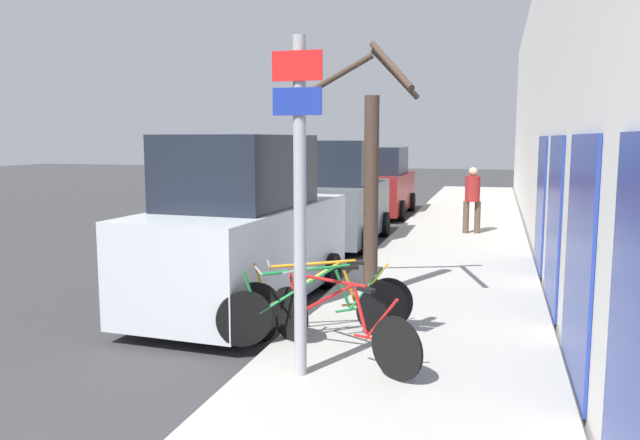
{
  "coord_description": "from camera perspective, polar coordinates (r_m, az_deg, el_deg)",
  "views": [
    {
      "loc": [
        3.45,
        -1.34,
        2.5
      ],
      "look_at": [
        0.73,
        8.24,
        1.19
      ],
      "focal_mm": 35.0,
      "sensor_mm": 36.0,
      "label": 1
    }
  ],
  "objects": [
    {
      "name": "sidewalk_curb",
      "position": [
        15.56,
        12.52,
        -1.68
      ],
      "size": [
        3.2,
        32.0,
        0.15
      ],
      "color": "#9E9B93",
      "rests_on": "ground"
    },
    {
      "name": "parked_car_0",
      "position": [
        9.3,
        -6.96,
        -1.01
      ],
      "size": [
        2.15,
        4.57,
        2.55
      ],
      "rotation": [
        0.0,
        0.0,
        -0.05
      ],
      "color": "#B2B7BC",
      "rests_on": "ground"
    },
    {
      "name": "bicycle_2",
      "position": [
        7.62,
        0.2,
        -7.47
      ],
      "size": [
        2.09,
        0.95,
        0.9
      ],
      "rotation": [
        0.0,
        0.0,
        1.99
      ],
      "color": "black",
      "rests_on": "sidewalk_curb"
    },
    {
      "name": "signpost",
      "position": [
        6.04,
        -1.87,
        1.94
      ],
      "size": [
        0.49,
        0.14,
        3.31
      ],
      "color": "#939399",
      "rests_on": "sidewalk_curb"
    },
    {
      "name": "bicycle_1",
      "position": [
        7.33,
        -0.43,
        -8.09
      ],
      "size": [
        1.99,
        1.23,
        0.89
      ],
      "rotation": [
        0.0,
        0.0,
        2.12
      ],
      "color": "black",
      "rests_on": "sidewalk_curb"
    },
    {
      "name": "pedestrian_near",
      "position": [
        15.94,
        13.76,
        2.21
      ],
      "size": [
        0.43,
        0.36,
        1.64
      ],
      "rotation": [
        0.0,
        0.0,
        3.35
      ],
      "color": "#4C3D2D",
      "rests_on": "sidewalk_curb"
    },
    {
      "name": "parked_car_1",
      "position": [
        14.84,
        1.72,
        2.03
      ],
      "size": [
        2.02,
        4.19,
        2.45
      ],
      "rotation": [
        0.0,
        0.0,
        0.01
      ],
      "color": "#51565B",
      "rests_on": "ground"
    },
    {
      "name": "street_tree",
      "position": [
        9.23,
        4.74,
        3.99
      ],
      "size": [
        1.85,
        1.88,
        3.74
      ],
      "color": "#3D2D23",
      "rests_on": "sidewalk_curb"
    },
    {
      "name": "parked_car_2",
      "position": [
        20.49,
        5.46,
        3.26
      ],
      "size": [
        2.04,
        4.43,
        2.22
      ],
      "rotation": [
        0.0,
        0.0,
        0.01
      ],
      "color": "maroon",
      "rests_on": "ground"
    },
    {
      "name": "building_facade",
      "position": [
        15.29,
        19.49,
        9.77
      ],
      "size": [
        0.23,
        32.0,
        6.5
      ],
      "color": "silver",
      "rests_on": "ground"
    },
    {
      "name": "ground_plane",
      "position": [
        13.25,
        0.46,
        -3.41
      ],
      "size": [
        80.0,
        80.0,
        0.0
      ],
      "primitive_type": "plane",
      "color": "#333335"
    },
    {
      "name": "bicycle_0",
      "position": [
        6.76,
        1.68,
        -9.5
      ],
      "size": [
        1.95,
        1.24,
        0.88
      ],
      "rotation": [
        0.0,
        0.0,
        1.01
      ],
      "color": "black",
      "rests_on": "sidewalk_curb"
    }
  ]
}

